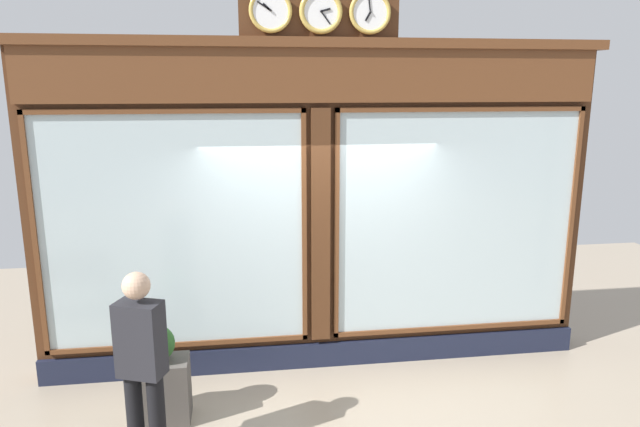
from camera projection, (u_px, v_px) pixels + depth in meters
The scene contains 4 objects.
shop_facade at pixel (318, 207), 6.22m from camera, with size 6.14×0.42×4.12m.
pedestrian at pixel (142, 362), 4.61m from camera, with size 0.41×0.33×1.69m.
planter_box at pixel (159, 390), 5.38m from camera, with size 0.56×0.36×0.61m, color #4C4742.
planter_shrub at pixel (156, 344), 5.27m from camera, with size 0.34×0.34×0.34m, color #285623.
Camera 1 is at (0.84, 5.90, 3.12)m, focal length 32.14 mm.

